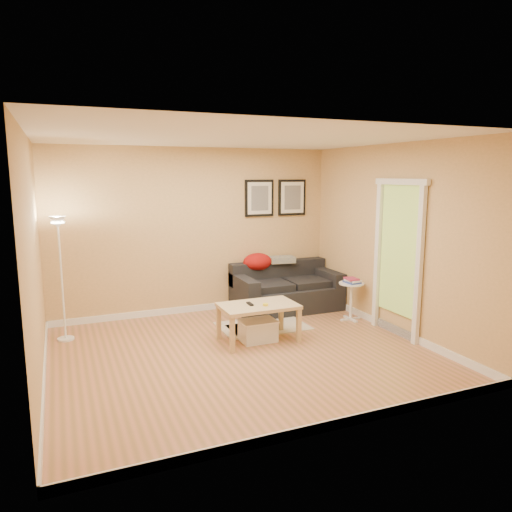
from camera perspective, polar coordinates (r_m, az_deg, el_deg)
name	(u,v)px	position (r m, az deg, el deg)	size (l,w,h in m)	color
floor	(242,353)	(6.02, -1.73, -11.53)	(4.50, 4.50, 0.00)	#BB7350
ceiling	(240,138)	(5.63, -1.87, 13.97)	(4.50, 4.50, 0.00)	white
wall_back	(196,231)	(7.57, -7.24, 2.95)	(4.50, 4.50, 0.00)	tan
wall_front	(329,285)	(3.91, 8.76, -3.43)	(4.50, 4.50, 0.00)	tan
wall_left	(34,263)	(5.32, -25.05, -0.75)	(4.00, 4.00, 0.00)	tan
wall_right	(394,240)	(6.81, 16.18, 1.89)	(4.00, 4.00, 0.00)	tan
baseboard_back	(197,308)	(7.80, -7.02, -6.21)	(4.50, 0.02, 0.10)	white
baseboard_front	(325,427)	(4.38, 8.24, -19.55)	(4.50, 0.02, 0.10)	white
baseboard_left	(44,379)	(5.66, -24.02, -13.27)	(0.02, 4.00, 0.10)	white
baseboard_right	(389,327)	(7.08, 15.63, -8.19)	(0.02, 4.00, 0.10)	white
sofa	(287,287)	(7.78, 3.71, -3.72)	(1.70, 0.90, 0.75)	black
red_throw	(257,262)	(7.81, 0.18, -0.69)	(0.48, 0.36, 0.28)	#A0130E
plaid_throw	(282,260)	(7.97, 3.10, -0.42)	(0.42, 0.26, 0.10)	tan
framed_print_left	(259,198)	(7.86, 0.39, 6.94)	(0.50, 0.04, 0.60)	black
framed_print_right	(292,197)	(8.11, 4.32, 7.00)	(0.50, 0.04, 0.60)	black
area_rug	(263,326)	(7.01, 0.81, -8.36)	(1.25, 0.85, 0.01)	beige
green_runner	(253,328)	(6.93, -0.32, -8.57)	(0.70, 0.50, 0.01)	#668C4C
coffee_table	(258,323)	(6.35, 0.28, -7.98)	(1.00, 0.61, 0.50)	tan
remote_control	(250,304)	(6.26, -0.73, -5.75)	(0.05, 0.16, 0.02)	black
tape_roll	(265,305)	(6.21, 1.14, -5.84)	(0.07, 0.07, 0.03)	yellow
storage_bin	(258,330)	(6.38, 0.23, -8.89)	(0.47, 0.34, 0.29)	white
side_table	(351,301)	(7.37, 11.30, -5.35)	(0.38, 0.38, 0.58)	white
book_stack	(352,280)	(7.29, 11.43, -2.88)	(0.18, 0.24, 0.08)	#2E418C
floor_lamp	(62,282)	(6.75, -22.22, -2.94)	(0.22, 0.22, 1.67)	white
doorway	(397,261)	(6.71, 16.54, -0.62)	(0.12, 1.01, 2.13)	white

